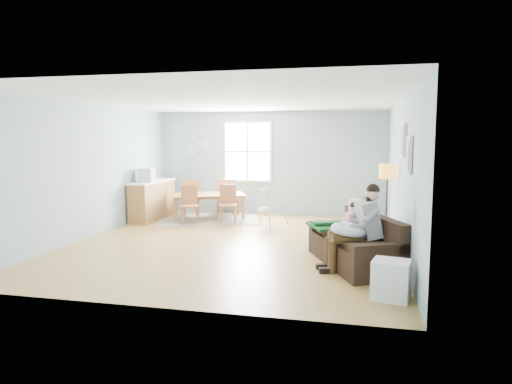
% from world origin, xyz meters
% --- Properties ---
extents(room, '(8.40, 9.40, 3.90)m').
position_xyz_m(room, '(0.00, 0.00, 2.42)').
color(room, '#AC823D').
extents(window, '(1.32, 0.08, 1.62)m').
position_xyz_m(window, '(-0.60, 3.46, 1.65)').
color(window, silver).
rests_on(window, room).
extents(pictures, '(0.05, 1.34, 0.74)m').
position_xyz_m(pictures, '(2.97, -1.05, 1.85)').
color(pictures, silver).
rests_on(pictures, room).
extents(wall_plates, '(0.67, 0.02, 0.66)m').
position_xyz_m(wall_plates, '(-2.00, 3.47, 1.83)').
color(wall_plates, '#9DAEBD').
rests_on(wall_plates, room).
extents(sofa, '(1.58, 2.16, 0.80)m').
position_xyz_m(sofa, '(2.29, -1.10, 0.28)').
color(sofa, black).
rests_on(sofa, room).
extents(green_throw, '(1.13, 1.04, 0.04)m').
position_xyz_m(green_throw, '(1.95, -0.52, 0.51)').
color(green_throw, '#125323').
rests_on(green_throw, sofa).
extents(beige_pillow, '(0.28, 0.50, 0.48)m').
position_xyz_m(beige_pillow, '(2.27, -0.54, 0.73)').
color(beige_pillow, tan).
rests_on(beige_pillow, sofa).
extents(father, '(1.00, 0.63, 1.32)m').
position_xyz_m(father, '(2.29, -1.41, 0.70)').
color(father, gray).
rests_on(father, sofa).
extents(nursing_pillow, '(0.74, 0.74, 0.22)m').
position_xyz_m(nursing_pillow, '(2.15, -1.47, 0.63)').
color(nursing_pillow, '#C7E7F9').
rests_on(nursing_pillow, father).
extents(infant, '(0.24, 0.34, 0.13)m').
position_xyz_m(infant, '(2.14, -1.44, 0.69)').
color(infant, silver).
rests_on(infant, nursing_pillow).
extents(toddler, '(0.52, 0.36, 0.77)m').
position_xyz_m(toddler, '(2.14, -0.96, 0.67)').
color(toddler, white).
rests_on(toddler, sofa).
extents(floor_lamp, '(0.31, 0.31, 1.52)m').
position_xyz_m(floor_lamp, '(2.80, 0.44, 1.26)').
color(floor_lamp, black).
rests_on(floor_lamp, room).
extents(storage_cube, '(0.51, 0.47, 0.49)m').
position_xyz_m(storage_cube, '(2.69, -2.59, 0.24)').
color(storage_cube, white).
rests_on(storage_cube, room).
extents(rug, '(2.94, 2.58, 0.01)m').
position_xyz_m(rug, '(-1.33, 2.35, 0.01)').
color(rug, gray).
rests_on(rug, room).
extents(dining_table, '(2.03, 1.62, 0.63)m').
position_xyz_m(dining_table, '(-1.33, 2.35, 0.31)').
color(dining_table, olive).
rests_on(dining_table, rug).
extents(chair_sw, '(0.53, 0.53, 0.91)m').
position_xyz_m(chair_sw, '(-1.55, 1.63, 0.51)').
color(chair_sw, '#975A34').
rests_on(chair_sw, rug).
extents(chair_se, '(0.50, 0.50, 0.92)m').
position_xyz_m(chair_se, '(-0.70, 1.92, 0.52)').
color(chair_se, '#975A34').
rests_on(chair_se, rug).
extents(chair_nw, '(0.57, 0.57, 0.96)m').
position_xyz_m(chair_nw, '(-1.94, 2.78, 0.55)').
color(chair_nw, '#975A34').
rests_on(chair_nw, rug).
extents(chair_ne, '(0.57, 0.57, 0.94)m').
position_xyz_m(chair_ne, '(-1.10, 3.07, 0.54)').
color(chair_ne, '#975A34').
rests_on(chair_ne, rug).
extents(counter, '(0.54, 1.71, 0.95)m').
position_xyz_m(counter, '(-2.70, 2.09, 0.48)').
color(counter, olive).
rests_on(counter, room).
extents(monitor, '(0.38, 0.36, 0.33)m').
position_xyz_m(monitor, '(-2.69, 1.77, 1.12)').
color(monitor, '#ACACB1').
rests_on(monitor, counter).
extents(baby_swing, '(1.06, 1.07, 0.84)m').
position_xyz_m(baby_swing, '(0.23, 1.67, 0.38)').
color(baby_swing, '#ACACB1').
rests_on(baby_swing, room).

